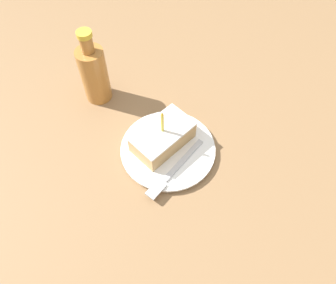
% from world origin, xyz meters
% --- Properties ---
extents(ground_plane, '(2.40, 2.40, 0.04)m').
position_xyz_m(ground_plane, '(0.00, 0.00, -0.02)').
color(ground_plane, olive).
rests_on(ground_plane, ground).
extents(plate, '(0.22, 0.22, 0.02)m').
position_xyz_m(plate, '(0.00, -0.00, 0.01)').
color(plate, white).
rests_on(plate, ground_plane).
extents(cake_slice, '(0.08, 0.14, 0.11)m').
position_xyz_m(cake_slice, '(-0.02, 0.00, 0.04)').
color(cake_slice, tan).
rests_on(cake_slice, plate).
extents(fork, '(0.04, 0.18, 0.00)m').
position_xyz_m(fork, '(0.05, -0.04, 0.02)').
color(fork, '#B2B2B7').
rests_on(fork, plate).
extents(bottle, '(0.07, 0.07, 0.20)m').
position_xyz_m(bottle, '(-0.25, -0.01, 0.08)').
color(bottle, '#B27233').
rests_on(bottle, ground_plane).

